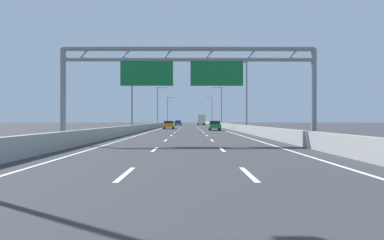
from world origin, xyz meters
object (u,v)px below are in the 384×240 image
(streetlamp_right_mid, at_px, (245,92))
(box_truck, at_px, (201,119))
(orange_car, at_px, (169,125))
(sign_gantry, at_px, (187,70))
(streetlamp_left_far, at_px, (159,104))
(white_car, at_px, (179,123))
(red_car, at_px, (201,122))
(green_car, at_px, (215,126))
(streetlamp_left_mid, at_px, (134,92))
(blue_car, at_px, (178,123))
(streetlamp_right_distant, at_px, (211,109))
(streetlamp_left_distant, at_px, (168,109))
(streetlamp_right_far, at_px, (221,104))

(streetlamp_right_mid, bearing_deg, box_truck, 93.35)
(orange_car, bearing_deg, sign_gantry, -85.15)
(streetlamp_left_far, distance_m, white_car, 29.47)
(white_car, bearing_deg, red_car, 52.33)
(green_car, bearing_deg, streetlamp_left_mid, -149.31)
(red_car, bearing_deg, streetlamp_left_mid, -98.23)
(blue_car, distance_m, orange_car, 43.23)
(sign_gantry, height_order, streetlamp_right_distant, streetlamp_right_distant)
(box_truck, bearing_deg, orange_car, -98.09)
(streetlamp_right_distant, bearing_deg, green_car, -92.85)
(sign_gantry, distance_m, white_car, 94.75)
(streetlamp_left_far, distance_m, green_car, 35.25)
(streetlamp_left_distant, bearing_deg, streetlamp_right_far, -69.42)
(streetlamp_right_far, height_order, red_car, streetlamp_right_far)
(streetlamp_left_mid, height_order, orange_car, streetlamp_left_mid)
(green_car, bearing_deg, streetlamp_right_distant, 87.15)
(streetlamp_left_far, height_order, blue_car, streetlamp_left_far)
(blue_car, bearing_deg, streetlamp_right_mid, -79.58)
(red_car, distance_m, box_truck, 11.52)
(sign_gantry, xyz_separation_m, streetlamp_right_far, (7.57, 65.77, 0.57))
(streetlamp_right_mid, height_order, streetlamp_left_far, same)
(streetlamp_left_mid, xyz_separation_m, streetlamp_right_distant, (14.93, 79.54, 0.00))
(blue_car, xyz_separation_m, white_car, (-0.12, 9.50, 0.01))
(sign_gantry, xyz_separation_m, red_car, (3.94, 104.13, -4.06))
(streetlamp_left_far, bearing_deg, box_truck, 67.70)
(streetlamp_right_far, relative_size, box_truck, 1.24)
(streetlamp_left_far, relative_size, streetlamp_right_distant, 1.00)
(white_car, relative_size, box_truck, 0.57)
(streetlamp_left_mid, xyz_separation_m, streetlamp_right_far, (14.93, 39.77, 0.00))
(red_car, distance_m, orange_car, 62.70)
(sign_gantry, bearing_deg, white_car, 92.07)
(white_car, bearing_deg, streetlamp_right_distant, 44.87)
(streetlamp_left_distant, bearing_deg, red_car, -7.12)
(streetlamp_right_distant, height_order, green_car, streetlamp_right_distant)
(streetlamp_right_far, distance_m, streetlamp_left_distant, 42.48)
(sign_gantry, distance_m, streetlamp_left_mid, 27.03)
(sign_gantry, distance_m, streetlamp_right_mid, 27.09)
(streetlamp_left_far, relative_size, green_car, 2.17)
(streetlamp_left_far, relative_size, blue_car, 2.04)
(streetlamp_right_mid, relative_size, streetlamp_left_distant, 1.00)
(streetlamp_left_far, xyz_separation_m, green_car, (11.31, -33.06, -4.66))
(red_car, height_order, white_car, red_car)
(streetlamp_left_distant, height_order, orange_car, streetlamp_left_distant)
(sign_gantry, distance_m, streetlamp_left_far, 66.18)
(red_car, bearing_deg, orange_car, -96.86)
(red_car, height_order, box_truck, box_truck)
(sign_gantry, height_order, streetlamp_left_mid, streetlamp_left_mid)
(green_car, bearing_deg, sign_gantry, -96.88)
(streetlamp_right_far, xyz_separation_m, green_car, (-3.62, -33.06, -4.66))
(streetlamp_right_mid, xyz_separation_m, streetlamp_left_distant, (-14.93, 79.54, 0.00))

